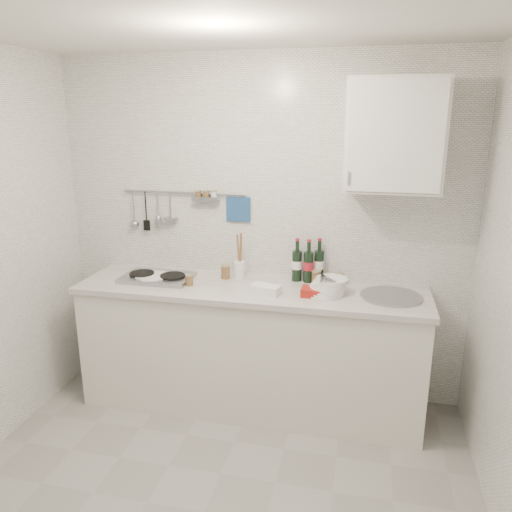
# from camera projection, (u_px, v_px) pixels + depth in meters

# --- Properties ---
(floor) EXTENTS (3.00, 3.00, 0.00)m
(floor) POSITION_uv_depth(u_px,v_px,m) (204.00, 512.00, 2.70)
(floor) COLOR gray
(floor) RESTS_ON ground
(ceiling) EXTENTS (3.00, 3.00, 0.00)m
(ceiling) POSITION_uv_depth(u_px,v_px,m) (187.00, 6.00, 2.02)
(ceiling) COLOR silver
(ceiling) RESTS_ON back_wall
(back_wall) EXTENTS (3.00, 0.02, 2.50)m
(back_wall) POSITION_uv_depth(u_px,v_px,m) (260.00, 231.00, 3.67)
(back_wall) COLOR silver
(back_wall) RESTS_ON floor
(counter) EXTENTS (2.44, 0.64, 0.96)m
(counter) POSITION_uv_depth(u_px,v_px,m) (252.00, 350.00, 3.61)
(counter) COLOR silver
(counter) RESTS_ON floor
(wall_rail) EXTENTS (0.98, 0.09, 0.34)m
(wall_rail) POSITION_uv_depth(u_px,v_px,m) (181.00, 205.00, 3.72)
(wall_rail) COLOR #93969B
(wall_rail) RESTS_ON back_wall
(wall_cabinet) EXTENTS (0.60, 0.38, 0.70)m
(wall_cabinet) POSITION_uv_depth(u_px,v_px,m) (394.00, 136.00, 3.12)
(wall_cabinet) COLOR silver
(wall_cabinet) RESTS_ON back_wall
(plate_stack_hob) EXTENTS (0.27, 0.26, 0.03)m
(plate_stack_hob) POSITION_uv_depth(u_px,v_px,m) (151.00, 278.00, 3.61)
(plate_stack_hob) COLOR #4C7AAD
(plate_stack_hob) RESTS_ON counter
(plate_stack_sink) EXTENTS (0.28, 0.27, 0.12)m
(plate_stack_sink) POSITION_uv_depth(u_px,v_px,m) (328.00, 287.00, 3.32)
(plate_stack_sink) COLOR white
(plate_stack_sink) RESTS_ON counter
(wine_bottles) EXTENTS (0.23, 0.12, 0.31)m
(wine_bottles) POSITION_uv_depth(u_px,v_px,m) (308.00, 260.00, 3.56)
(wine_bottles) COLOR black
(wine_bottles) RESTS_ON counter
(butter_dish) EXTENTS (0.22, 0.15, 0.06)m
(butter_dish) POSITION_uv_depth(u_px,v_px,m) (265.00, 289.00, 3.34)
(butter_dish) COLOR white
(butter_dish) RESTS_ON counter
(strawberry_punnet) EXTENTS (0.13, 0.13, 0.05)m
(strawberry_punnet) POSITION_uv_depth(u_px,v_px,m) (311.00, 292.00, 3.30)
(strawberry_punnet) COLOR red
(strawberry_punnet) RESTS_ON counter
(utensil_crock) EXTENTS (0.08, 0.08, 0.34)m
(utensil_crock) POSITION_uv_depth(u_px,v_px,m) (240.00, 267.00, 3.65)
(utensil_crock) COLOR white
(utensil_crock) RESTS_ON counter
(jar_a) EXTENTS (0.07, 0.07, 0.10)m
(jar_a) POSITION_uv_depth(u_px,v_px,m) (225.00, 271.00, 3.64)
(jar_a) COLOR brown
(jar_a) RESTS_ON counter
(jar_b) EXTENTS (0.06, 0.06, 0.08)m
(jar_b) POSITION_uv_depth(u_px,v_px,m) (340.00, 278.00, 3.52)
(jar_b) COLOR brown
(jar_b) RESTS_ON counter
(jar_c) EXTENTS (0.07, 0.07, 0.10)m
(jar_c) POSITION_uv_depth(u_px,v_px,m) (316.00, 277.00, 3.54)
(jar_c) COLOR brown
(jar_c) RESTS_ON counter
(jar_d) EXTENTS (0.06, 0.06, 0.08)m
(jar_d) POSITION_uv_depth(u_px,v_px,m) (189.00, 280.00, 3.50)
(jar_d) COLOR brown
(jar_d) RESTS_ON counter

